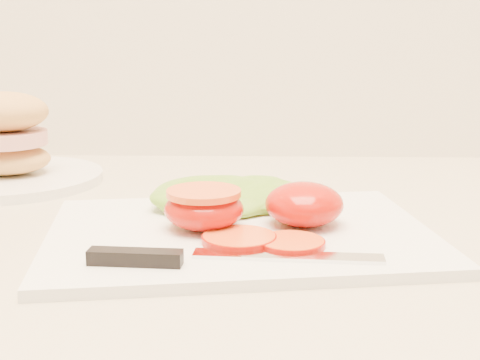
{
  "coord_description": "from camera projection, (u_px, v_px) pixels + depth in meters",
  "views": [
    {
      "loc": [
        -0.51,
        1.0,
        1.13
      ],
      "look_at": [
        -0.53,
        1.6,
        0.99
      ],
      "focal_mm": 50.0,
      "sensor_mm": 36.0,
      "label": 1
    }
  ],
  "objects": [
    {
      "name": "knife",
      "position": [
        196.0,
        257.0,
        0.54
      ],
      "size": [
        0.24,
        0.04,
        0.01
      ],
      "rotation": [
        0.0,
        0.0,
        -0.07
      ],
      "color": "silver",
      "rests_on": "cutting_board"
    },
    {
      "name": "tomato_slice_1",
      "position": [
        292.0,
        243.0,
        0.57
      ],
      "size": [
        0.06,
        0.06,
        0.01
      ],
      "primitive_type": "cylinder",
      "color": "orange",
      "rests_on": "cutting_board"
    },
    {
      "name": "lettuce_leaf_1",
      "position": [
        258.0,
        195.0,
        0.7
      ],
      "size": [
        0.14,
        0.13,
        0.02
      ],
      "primitive_type": "ellipsoid",
      "rotation": [
        0.0,
        0.0,
        0.68
      ],
      "color": "#7CA72C",
      "rests_on": "cutting_board"
    },
    {
      "name": "sandwich_plate",
      "position": [
        7.0,
        151.0,
        0.84
      ],
      "size": [
        0.23,
        0.23,
        0.12
      ],
      "rotation": [
        0.0,
        0.0,
        -0.05
      ],
      "color": "white",
      "rests_on": "counter"
    },
    {
      "name": "tomato_half_dome",
      "position": [
        304.0,
        204.0,
        0.63
      ],
      "size": [
        0.07,
        0.07,
        0.04
      ],
      "primitive_type": "ellipsoid",
      "color": "#C10500",
      "rests_on": "cutting_board"
    },
    {
      "name": "tomato_slice_0",
      "position": [
        239.0,
        239.0,
        0.58
      ],
      "size": [
        0.06,
        0.06,
        0.01
      ],
      "primitive_type": "cylinder",
      "color": "orange",
      "rests_on": "cutting_board"
    },
    {
      "name": "cutting_board",
      "position": [
        240.0,
        234.0,
        0.62
      ],
      "size": [
        0.39,
        0.31,
        0.01
      ],
      "primitive_type": "cube",
      "rotation": [
        0.0,
        0.0,
        0.15
      ],
      "color": "white",
      "rests_on": "counter"
    },
    {
      "name": "lettuce_leaf_0",
      "position": [
        217.0,
        197.0,
        0.69
      ],
      "size": [
        0.15,
        0.11,
        0.03
      ],
      "primitive_type": "ellipsoid",
      "rotation": [
        0.0,
        0.0,
        0.12
      ],
      "color": "#7CA72C",
      "rests_on": "cutting_board"
    },
    {
      "name": "tomato_half_cut",
      "position": [
        204.0,
        207.0,
        0.62
      ],
      "size": [
        0.07,
        0.07,
        0.04
      ],
      "color": "#C10500",
      "rests_on": "cutting_board"
    }
  ]
}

